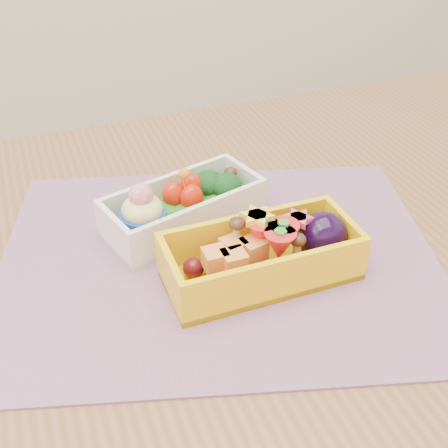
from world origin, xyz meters
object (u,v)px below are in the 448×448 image
object	(u,v)px
table	(234,344)
bento_white	(183,207)
bento_yellow	(265,254)
placemat	(219,258)

from	to	relation	value
table	bento_white	xyz separation A→B (m)	(-0.02, 0.10, 0.13)
bento_yellow	placemat	bearing A→B (deg)	126.54
table	bento_white	size ratio (longest dim) A/B	6.29
placemat	table	bearing A→B (deg)	-81.05
bento_yellow	bento_white	bearing A→B (deg)	113.90
placemat	bento_yellow	world-z (taller)	bento_yellow
placemat	bento_yellow	size ratio (longest dim) A/B	2.38
bento_white	table	bearing A→B (deg)	-92.95
table	placemat	size ratio (longest dim) A/B	2.63
table	bento_white	world-z (taller)	bento_white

